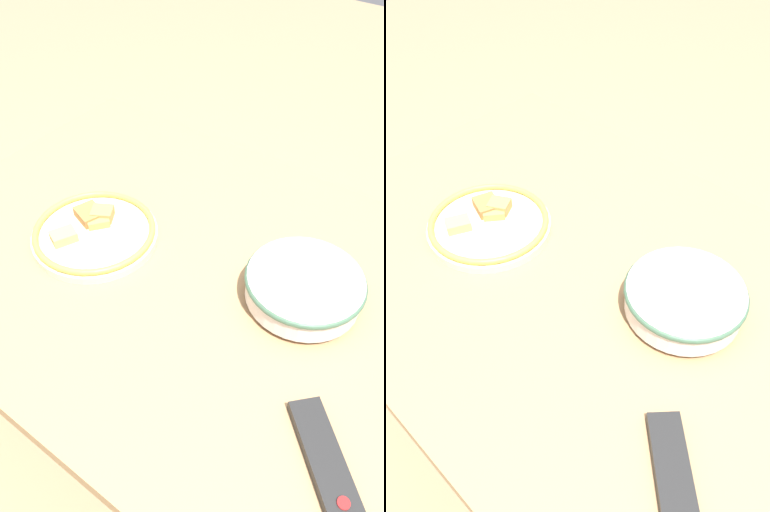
{
  "view_description": "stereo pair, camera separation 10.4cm",
  "coord_description": "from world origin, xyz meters",
  "views": [
    {
      "loc": [
        -0.37,
        0.59,
        1.5
      ],
      "look_at": [
        0.06,
        0.0,
        0.77
      ],
      "focal_mm": 35.0,
      "sensor_mm": 36.0,
      "label": 1
    },
    {
      "loc": [
        -0.45,
        0.52,
        1.5
      ],
      "look_at": [
        0.06,
        0.0,
        0.77
      ],
      "focal_mm": 35.0,
      "sensor_mm": 36.0,
      "label": 2
    }
  ],
  "objects": [
    {
      "name": "tv_remote",
      "position": [
        -0.35,
        0.21,
        0.74
      ],
      "size": [
        0.18,
        0.17,
        0.02
      ],
      "rotation": [
        0.0,
        0.0,
        0.82
      ],
      "color": "black",
      "rests_on": "dining_table"
    },
    {
      "name": "noodle_bowl",
      "position": [
        -0.16,
        -0.06,
        0.77
      ],
      "size": [
        0.23,
        0.23,
        0.07
      ],
      "color": "silver",
      "rests_on": "dining_table"
    },
    {
      "name": "ground_plane",
      "position": [
        0.0,
        0.0,
        0.0
      ],
      "size": [
        8.0,
        8.0,
        0.0
      ],
      "primitive_type": "plane",
      "color": "#9E8460"
    },
    {
      "name": "dining_table",
      "position": [
        0.0,
        0.0,
        0.65
      ],
      "size": [
        1.43,
        0.91,
        0.73
      ],
      "color": "tan",
      "rests_on": "ground_plane"
    },
    {
      "name": "food_plate",
      "position": [
        0.3,
        0.06,
        0.75
      ],
      "size": [
        0.28,
        0.28,
        0.04
      ],
      "color": "beige",
      "rests_on": "dining_table"
    }
  ]
}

